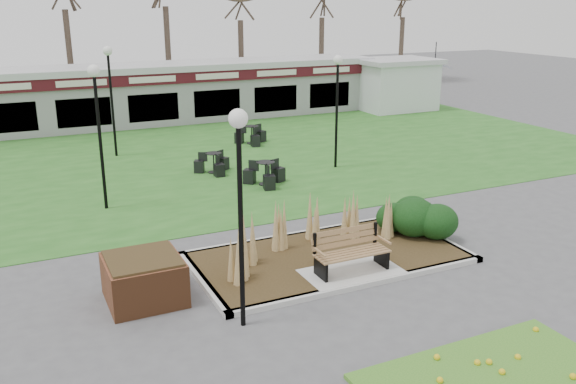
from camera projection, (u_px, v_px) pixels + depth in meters
name	position (u px, v px, depth m)	size (l,w,h in m)	color
ground	(355.00, 279.00, 13.43)	(100.00, 100.00, 0.00)	#515154
lawn	(195.00, 158.00, 23.78)	(34.00, 16.00, 0.02)	#26621F
planting_bed	(371.00, 234.00, 15.01)	(6.75, 3.40, 1.27)	#362915
park_bench	(350.00, 250.00, 13.47)	(1.70, 0.66, 0.93)	olive
brick_planter	(144.00, 279.00, 12.36)	(1.50, 1.50, 0.95)	brown
food_pavilion	(146.00, 94.00, 30.21)	(24.60, 3.40, 2.90)	gray
service_hut	(395.00, 84.00, 34.03)	(4.40, 3.40, 2.83)	silver
lamp_post_near_left	(239.00, 172.00, 10.64)	(0.34, 0.34, 4.12)	black
lamp_post_mid_left	(97.00, 106.00, 17.07)	(0.35, 0.35, 4.20)	black
lamp_post_mid_right	(110.00, 77.00, 23.15)	(0.35, 0.35, 4.25)	black
lamp_post_far_right	(337.00, 87.00, 21.56)	(0.34, 0.34, 4.07)	black
bistro_set_b	(252.00, 138.00, 26.05)	(1.43, 1.33, 0.77)	black
bistro_set_c	(214.00, 166.00, 21.63)	(1.36, 1.20, 0.72)	black
bistro_set_d	(266.00, 177.00, 20.22)	(1.44, 1.39, 0.78)	black
patio_umbrella	(434.00, 79.00, 34.81)	(2.10, 2.14, 2.56)	black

